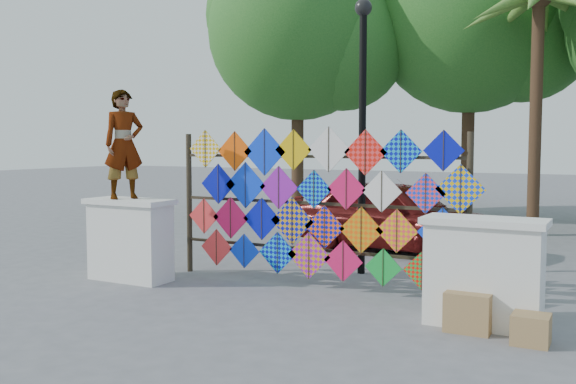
% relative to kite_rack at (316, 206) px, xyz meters
% --- Properties ---
extents(ground, '(80.00, 80.00, 0.00)m').
position_rel_kite_rack_xyz_m(ground, '(-0.08, -0.73, -1.22)').
color(ground, slate).
rests_on(ground, ground).
extents(parapet_left, '(1.40, 0.65, 1.28)m').
position_rel_kite_rack_xyz_m(parapet_left, '(-2.78, -0.93, -0.57)').
color(parapet_left, white).
rests_on(parapet_left, ground).
extents(parapet_right, '(1.40, 0.65, 1.28)m').
position_rel_kite_rack_xyz_m(parapet_right, '(2.62, -0.93, -0.57)').
color(parapet_right, white).
rests_on(parapet_right, ground).
extents(kite_rack, '(4.97, 0.24, 2.39)m').
position_rel_kite_rack_xyz_m(kite_rack, '(0.00, 0.00, 0.00)').
color(kite_rack, '#2D2519').
rests_on(kite_rack, ground).
extents(tree_west, '(5.85, 5.20, 8.01)m').
position_rel_kite_rack_xyz_m(tree_west, '(-4.48, 8.30, 4.16)').
color(tree_west, '#45281D').
rests_on(tree_west, ground).
extents(tree_mid, '(6.30, 5.60, 8.61)m').
position_rel_kite_rack_xyz_m(tree_mid, '(0.03, 10.30, 4.55)').
color(tree_mid, '#45281D').
rests_on(tree_mid, ground).
extents(palm_tree, '(3.62, 3.62, 5.83)m').
position_rel_kite_rack_xyz_m(palm_tree, '(2.12, 7.27, 3.73)').
color(palm_tree, '#45281D').
rests_on(palm_tree, ground).
extents(vendor_woman, '(0.66, 0.74, 1.70)m').
position_rel_kite_rack_xyz_m(vendor_woman, '(-2.87, -0.93, 0.91)').
color(vendor_woman, '#99999E').
rests_on(vendor_woman, parapet_left).
extents(sedan, '(4.48, 2.39, 1.45)m').
position_rel_kite_rack_xyz_m(sedan, '(-0.02, 3.64, -0.50)').
color(sedan, '#500E0D').
rests_on(sedan, ground).
extents(lamppost, '(0.28, 0.28, 4.46)m').
position_rel_kite_rack_xyz_m(lamppost, '(0.22, 1.27, 1.47)').
color(lamppost, black).
rests_on(lamppost, ground).
extents(cardboard_box_near, '(0.51, 0.46, 0.46)m').
position_rel_kite_rack_xyz_m(cardboard_box_near, '(2.52, -1.18, -1.00)').
color(cardboard_box_near, '#A1854E').
rests_on(cardboard_box_near, ground).
extents(cardboard_box_far, '(0.39, 0.36, 0.33)m').
position_rel_kite_rack_xyz_m(cardboard_box_far, '(3.22, -1.39, -1.06)').
color(cardboard_box_far, '#A1854E').
rests_on(cardboard_box_far, ground).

